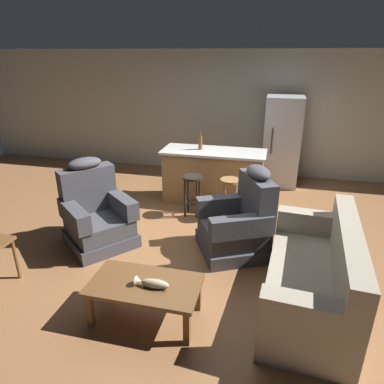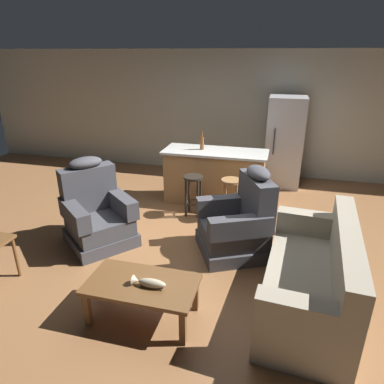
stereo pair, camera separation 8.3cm
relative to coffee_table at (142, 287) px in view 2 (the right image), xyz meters
name	(u,v)px [view 2 (the right image)]	position (x,y,z in m)	size (l,w,h in m)	color
ground_plane	(196,237)	(0.13, 1.73, -0.36)	(12.00, 12.00, 0.00)	brown
back_wall	(232,114)	(0.13, 4.86, 0.94)	(12.00, 0.05, 2.60)	#B2B2A3
coffee_table	(142,287)	(0.00, 0.00, 0.00)	(1.10, 0.60, 0.42)	brown
fish_figurine	(149,283)	(0.09, -0.04, 0.10)	(0.34, 0.10, 0.10)	#4C3823
couch	(314,279)	(1.67, 0.60, -0.02)	(0.99, 1.96, 0.94)	#9E937F
recliner_near_lamp	(97,214)	(-1.20, 1.27, 0.06)	(1.18, 1.18, 1.20)	#3D3D42
recliner_near_island	(239,223)	(0.77, 1.50, 0.06)	(1.12, 1.12, 1.20)	#3D3D42
kitchen_island	(215,176)	(0.13, 3.08, 0.11)	(1.80, 0.70, 0.95)	#9E7042
bar_stool_left	(193,188)	(-0.11, 2.45, 0.11)	(0.32, 0.32, 0.68)	black
bar_stool_right	(231,192)	(0.51, 2.45, 0.11)	(0.32, 0.32, 0.68)	olive
refrigerator	(284,142)	(1.28, 4.28, 0.52)	(0.70, 0.69, 1.76)	#B7B7BC
bottle_tall_green	(202,143)	(-0.12, 3.11, 0.71)	(0.07, 0.07, 0.31)	brown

